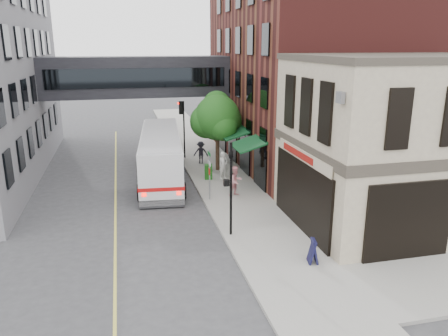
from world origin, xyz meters
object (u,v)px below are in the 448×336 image
newspaper_box (208,172)px  bus (161,154)px  pedestrian_b (236,181)px  pedestrian_c (201,152)px  pedestrian_a (223,165)px  sandwich_board (313,251)px

newspaper_box → bus: bearing=165.7°
pedestrian_b → newspaper_box: 3.80m
pedestrian_c → bus: bearing=-122.1°
pedestrian_a → newspaper_box: 1.09m
pedestrian_a → sandwich_board: bearing=-110.3°
pedestrian_b → sandwich_board: bearing=-110.9°
pedestrian_c → sandwich_board: 16.58m
pedestrian_b → pedestrian_c: size_ratio=1.07×
bus → pedestrian_a: bearing=-19.6°
pedestrian_b → sandwich_board: (0.99, -8.78, -0.40)m
pedestrian_b → pedestrian_c: 7.74m
bus → sandwich_board: 14.61m
pedestrian_a → pedestrian_b: (-0.07, -3.51, -0.01)m
bus → pedestrian_b: size_ratio=6.52×
pedestrian_c → sandwich_board: pedestrian_c is taller
bus → newspaper_box: size_ratio=11.80×
pedestrian_c → newspaper_box: size_ratio=1.69×
pedestrian_b → pedestrian_c: (-0.69, 7.71, -0.06)m
pedestrian_b → newspaper_box: size_ratio=1.81×
bus → newspaper_box: 3.45m
bus → pedestrian_b: bus is taller
bus → newspaper_box: bus is taller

